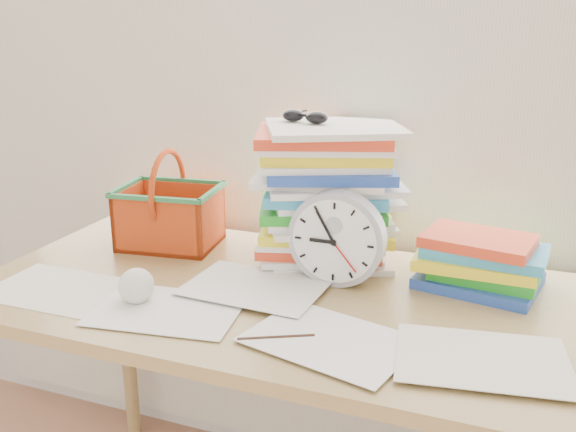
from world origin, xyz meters
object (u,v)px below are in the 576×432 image
at_px(clock, 337,238).
at_px(basket, 169,199).
at_px(book_stack, 479,260).
at_px(paper_stack, 327,194).
at_px(desk, 282,322).

relative_size(clock, basket, 0.86).
bearing_deg(book_stack, paper_stack, 174.84).
xyz_separation_m(desk, clock, (0.10, 0.09, 0.19)).
xyz_separation_m(book_stack, basket, (-0.79, -0.02, 0.07)).
relative_size(desk, book_stack, 4.92).
bearing_deg(clock, desk, -139.35).
height_order(clock, book_stack, clock).
height_order(book_stack, basket, basket).
relative_size(desk, basket, 5.49).
bearing_deg(desk, book_stack, 25.75).
xyz_separation_m(paper_stack, book_stack, (0.37, -0.03, -0.11)).
bearing_deg(paper_stack, book_stack, -5.16).
xyz_separation_m(clock, book_stack, (0.30, 0.11, -0.05)).
bearing_deg(paper_stack, desk, -97.64).
height_order(desk, basket, basket).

